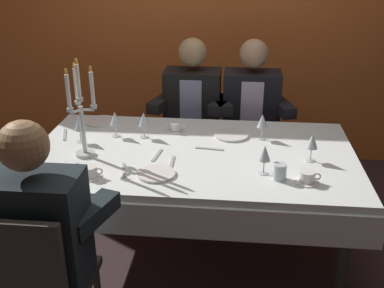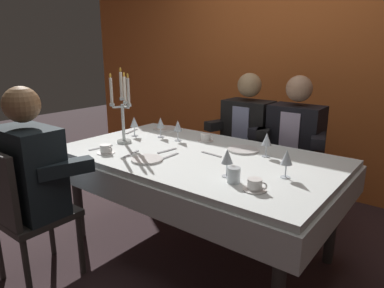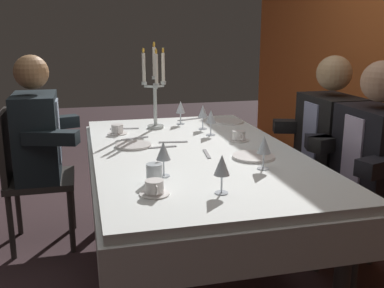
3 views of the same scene
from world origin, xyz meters
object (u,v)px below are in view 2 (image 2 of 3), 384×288
Objects in this scene: dinner_plate_1 at (165,128)px; seated_diner_2 at (295,137)px; dinner_plate_0 at (147,159)px; seated_diner_0 at (29,171)px; candelabra at (123,110)px; wine_glass_5 at (161,123)px; wine_glass_1 at (178,126)px; coffee_cup_2 at (255,185)px; water_tumbler_0 at (234,175)px; dinner_plate_2 at (243,150)px; seated_diner_1 at (248,129)px; wine_glass_3 at (287,158)px; wine_glass_4 at (134,122)px; wine_glass_0 at (267,140)px; coffee_cup_1 at (106,149)px; dining_table at (197,170)px; coffee_cup_0 at (206,138)px; wine_glass_2 at (227,157)px.

dinner_plate_1 is 0.17× the size of seated_diner_2.
seated_diner_0 is at bearing -127.15° from dinner_plate_0.
wine_glass_5 is at bearing 70.77° from candelabra.
candelabra is 0.46× the size of seated_diner_0.
wine_glass_1 is 1.09m from coffee_cup_2.
seated_diner_0 is at bearing -151.61° from water_tumbler_0.
dinner_plate_2 is (0.89, -0.16, 0.00)m from dinner_plate_1.
wine_glass_3 is at bearing -51.04° from seated_diner_1.
candelabra reaches higher than wine_glass_5.
wine_glass_4 is at bearing -95.21° from dinner_plate_1.
wine_glass_5 is (0.16, -0.23, 0.11)m from dinner_plate_1.
seated_diner_0 is (0.02, -0.77, -0.26)m from candelabra.
seated_diner_0 is (-1.00, -1.12, -0.12)m from wine_glass_0.
wine_glass_1 is at bearing -33.81° from dinner_plate_1.
seated_diner_1 is (0.53, 1.00, -0.26)m from candelabra.
wine_glass_0 is 0.61m from coffee_cup_2.
seated_diner_0 is (-1.08, -0.58, -0.05)m from water_tumbler_0.
coffee_cup_2 is at bearing -29.89° from dinner_plate_1.
dinner_plate_0 is 0.35m from coffee_cup_1.
wine_glass_5 is (-0.51, 0.19, 0.23)m from dining_table.
dining_table is 3.40× the size of candelabra.
coffee_cup_2 is at bearing 24.68° from seated_diner_0.
coffee_cup_0 and coffee_cup_1 have the same top height.
wine_glass_1 reaches higher than dinner_plate_2.
dining_table is at bearing -84.11° from seated_diner_1.
candelabra is at bearing -134.12° from seated_diner_2.
dinner_plate_1 is at bearing 96.17° from candelabra.
coffee_cup_2 is 0.11× the size of seated_diner_1.
wine_glass_0 is at bearing 97.84° from water_tumbler_0.
wine_glass_2 reaches higher than water_tumbler_0.
coffee_cup_2 is at bearing -19.61° from wine_glass_2.
coffee_cup_1 is 1.00× the size of coffee_cup_2.
seated_diner_1 is at bearing 128.96° from wine_glass_3.
coffee_cup_0 is (-0.15, 0.31, 0.15)m from dining_table.
coffee_cup_0 is at bearing 172.33° from wine_glass_0.
wine_glass_5 is at bearing -55.09° from dinner_plate_1.
dinner_plate_2 is 1.35× the size of wine_glass_5.
dinner_plate_1 is at bearing 84.79° from wine_glass_4.
wine_glass_1 is 0.60m from coffee_cup_1.
dining_table is 0.59m from wine_glass_5.
dinner_plate_2 is 1.68× the size of coffee_cup_1.
wine_glass_1 reaches higher than dinner_plate_0.
wine_glass_0 is 1.24× the size of coffee_cup_2.
wine_glass_3 is at bearing 17.31° from dinner_plate_0.
seated_diner_1 is (-0.50, 0.65, -0.12)m from wine_glass_0.
seated_diner_1 is (0.41, 1.27, -0.03)m from coffee_cup_1.
wine_glass_1 is 1.24× the size of coffee_cup_0.
wine_glass_0 is 1.00× the size of wine_glass_3.
dinner_plate_0 is 0.65m from water_tumbler_0.
wine_glass_1 is 0.18m from wine_glass_5.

